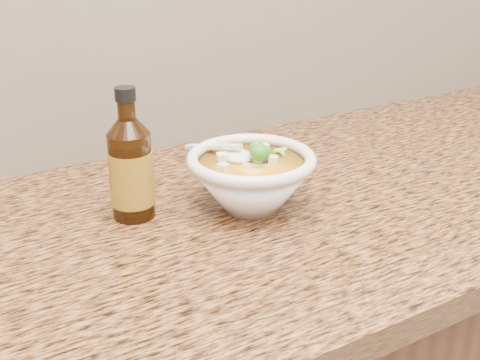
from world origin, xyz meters
TOP-DOWN VIEW (x-y plane):
  - counter_slab at (0.00, 1.68)m, footprint 4.00×0.68m
  - soup_bowl at (0.10, 1.67)m, footprint 0.20×0.21m
  - hot_sauce_bottle at (-0.06, 1.73)m, footprint 0.08×0.08m

SIDE VIEW (x-z plane):
  - counter_slab at x=0.00m, z-range 0.86..0.90m
  - soup_bowl at x=0.10m, z-range 0.89..1.00m
  - hot_sauce_bottle at x=-0.06m, z-range 0.88..1.07m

